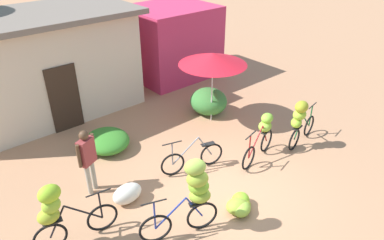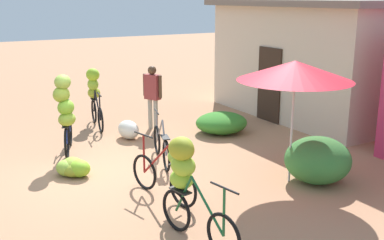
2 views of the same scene
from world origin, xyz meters
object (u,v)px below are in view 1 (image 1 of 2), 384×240
object	(u,v)px
market_umbrella	(213,59)
banana_pile_on_ground	(240,205)
bicycle_near_pile	(194,191)
person_vendor	(87,155)
building_low	(42,65)
bicycle_center_loaded	(192,158)
produce_sack	(127,194)
bicycle_rightmost	(300,119)
shop_pink	(171,42)
bicycle_leftmost	(58,211)
bicycle_by_shop	(263,133)

from	to	relation	value
market_umbrella	banana_pile_on_ground	xyz separation A→B (m)	(-2.29, -3.35, -1.90)
bicycle_near_pile	person_vendor	size ratio (longest dim) A/B	1.08
building_low	market_umbrella	distance (m)	5.34
bicycle_near_pile	bicycle_center_loaded	size ratio (longest dim) A/B	1.07
bicycle_near_pile	produce_sack	bearing A→B (deg)	109.16
market_umbrella	bicycle_rightmost	distance (m)	3.00
bicycle_center_loaded	banana_pile_on_ground	world-z (taller)	bicycle_center_loaded
building_low	bicycle_rightmost	distance (m)	7.93
person_vendor	bicycle_rightmost	bearing A→B (deg)	-20.79
building_low	bicycle_rightmost	xyz separation A→B (m)	(4.44, -6.53, -0.76)
building_low	banana_pile_on_ground	xyz separation A→B (m)	(1.33, -7.25, -1.47)
bicycle_rightmost	bicycle_near_pile	bearing A→B (deg)	-173.42
shop_pink	person_vendor	bearing A→B (deg)	-142.29
bicycle_rightmost	banana_pile_on_ground	size ratio (longest dim) A/B	2.07
bicycle_rightmost	banana_pile_on_ground	bearing A→B (deg)	-166.96
building_low	bicycle_leftmost	size ratio (longest dim) A/B	3.63
banana_pile_on_ground	bicycle_leftmost	bearing A→B (deg)	154.38
bicycle_center_loaded	produce_sack	xyz separation A→B (m)	(-1.88, 0.06, -0.13)
banana_pile_on_ground	bicycle_near_pile	bearing A→B (deg)	168.74
market_umbrella	bicycle_by_shop	xyz separation A→B (m)	(-0.28, -2.26, -1.36)
building_low	produce_sack	xyz separation A→B (m)	(-0.38, -5.40, -1.41)
produce_sack	person_vendor	xyz separation A→B (m)	(-0.43, 0.86, 0.78)
market_umbrella	shop_pink	bearing A→B (deg)	69.61
building_low	bicycle_by_shop	size ratio (longest dim) A/B	3.71
building_low	shop_pink	world-z (taller)	building_low
market_umbrella	bicycle_leftmost	size ratio (longest dim) A/B	1.35
shop_pink	market_umbrella	size ratio (longest dim) A/B	1.43
shop_pink	produce_sack	xyz separation A→B (m)	(-5.45, -5.40, -1.14)
banana_pile_on_ground	person_vendor	bearing A→B (deg)	128.30
bicycle_center_loaded	shop_pink	bearing A→B (deg)	56.82
person_vendor	market_umbrella	bearing A→B (deg)	8.23
bicycle_leftmost	banana_pile_on_ground	size ratio (longest dim) A/B	2.15
produce_sack	banana_pile_on_ground	bearing A→B (deg)	-47.25
bicycle_near_pile	produce_sack	distance (m)	1.90
bicycle_center_loaded	person_vendor	xyz separation A→B (m)	(-2.31, 0.92, 0.65)
market_umbrella	produce_sack	bearing A→B (deg)	-159.43
shop_pink	person_vendor	size ratio (longest dim) A/B	1.96
bicycle_leftmost	building_low	bearing A→B (deg)	70.88
bicycle_leftmost	person_vendor	bearing A→B (deg)	44.30
bicycle_near_pile	bicycle_center_loaded	world-z (taller)	bicycle_near_pile
shop_pink	produce_sack	bearing A→B (deg)	-135.23
bicycle_by_shop	person_vendor	size ratio (longest dim) A/B	0.99
bicycle_by_shop	market_umbrella	bearing A→B (deg)	82.97
bicycle_near_pile	bicycle_by_shop	bearing A→B (deg)	15.33
bicycle_rightmost	produce_sack	xyz separation A→B (m)	(-4.82, 1.13, -0.65)
banana_pile_on_ground	market_umbrella	bearing A→B (deg)	55.70
shop_pink	bicycle_leftmost	bearing A→B (deg)	-141.11
bicycle_center_loaded	market_umbrella	bearing A→B (deg)	36.29
produce_sack	person_vendor	size ratio (longest dim) A/B	0.43
shop_pink	person_vendor	world-z (taller)	shop_pink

